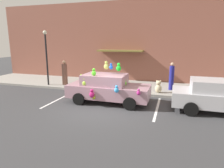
{
  "coord_description": "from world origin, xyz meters",
  "views": [
    {
      "loc": [
        3.28,
        -8.69,
        3.32
      ],
      "look_at": [
        0.0,
        1.85,
        0.9
      ],
      "focal_mm": 31.71,
      "sensor_mm": 36.0,
      "label": 1
    }
  ],
  "objects_px": {
    "street_lamp_post": "(46,52)",
    "teddy_bear_on_sidewalk": "(158,87)",
    "pedestrian_near_shopfront": "(65,74)",
    "parked_sedan_behind": "(220,96)",
    "pedestrian_walking_past": "(172,77)",
    "plush_covered_car": "(108,88)"
  },
  "relations": [
    {
      "from": "plush_covered_car",
      "to": "street_lamp_post",
      "type": "bearing_deg",
      "value": 157.13
    },
    {
      "from": "parked_sedan_behind",
      "to": "pedestrian_near_shopfront",
      "type": "bearing_deg",
      "value": 164.87
    },
    {
      "from": "parked_sedan_behind",
      "to": "pedestrian_near_shopfront",
      "type": "distance_m",
      "value": 10.12
    },
    {
      "from": "plush_covered_car",
      "to": "pedestrian_walking_past",
      "type": "distance_m",
      "value": 4.72
    },
    {
      "from": "parked_sedan_behind",
      "to": "pedestrian_walking_past",
      "type": "bearing_deg",
      "value": 124.13
    },
    {
      "from": "plush_covered_car",
      "to": "pedestrian_walking_past",
      "type": "relative_size",
      "value": 2.45
    },
    {
      "from": "street_lamp_post",
      "to": "pedestrian_walking_past",
      "type": "distance_m",
      "value": 8.85
    },
    {
      "from": "pedestrian_near_shopfront",
      "to": "pedestrian_walking_past",
      "type": "relative_size",
      "value": 0.98
    },
    {
      "from": "parked_sedan_behind",
      "to": "pedestrian_near_shopfront",
      "type": "relative_size",
      "value": 2.5
    },
    {
      "from": "pedestrian_near_shopfront",
      "to": "pedestrian_walking_past",
      "type": "xyz_separation_m",
      "value": [
        7.51,
        0.68,
        0.04
      ]
    },
    {
      "from": "street_lamp_post",
      "to": "pedestrian_near_shopfront",
      "type": "bearing_deg",
      "value": 21.57
    },
    {
      "from": "pedestrian_near_shopfront",
      "to": "teddy_bear_on_sidewalk",
      "type": "bearing_deg",
      "value": -3.13
    },
    {
      "from": "teddy_bear_on_sidewalk",
      "to": "pedestrian_walking_past",
      "type": "height_order",
      "value": "pedestrian_walking_past"
    },
    {
      "from": "teddy_bear_on_sidewalk",
      "to": "pedestrian_walking_past",
      "type": "distance_m",
      "value": 1.37
    },
    {
      "from": "teddy_bear_on_sidewalk",
      "to": "pedestrian_near_shopfront",
      "type": "relative_size",
      "value": 0.44
    },
    {
      "from": "parked_sedan_behind",
      "to": "pedestrian_walking_past",
      "type": "relative_size",
      "value": 2.46
    },
    {
      "from": "street_lamp_post",
      "to": "pedestrian_near_shopfront",
      "type": "height_order",
      "value": "street_lamp_post"
    },
    {
      "from": "plush_covered_car",
      "to": "pedestrian_near_shopfront",
      "type": "height_order",
      "value": "plush_covered_car"
    },
    {
      "from": "pedestrian_near_shopfront",
      "to": "pedestrian_walking_past",
      "type": "height_order",
      "value": "pedestrian_walking_past"
    },
    {
      "from": "street_lamp_post",
      "to": "teddy_bear_on_sidewalk",
      "type": "bearing_deg",
      "value": 0.55
    },
    {
      "from": "parked_sedan_behind",
      "to": "teddy_bear_on_sidewalk",
      "type": "distance_m",
      "value": 3.76
    },
    {
      "from": "plush_covered_car",
      "to": "pedestrian_near_shopfront",
      "type": "distance_m",
      "value": 5.02
    }
  ]
}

